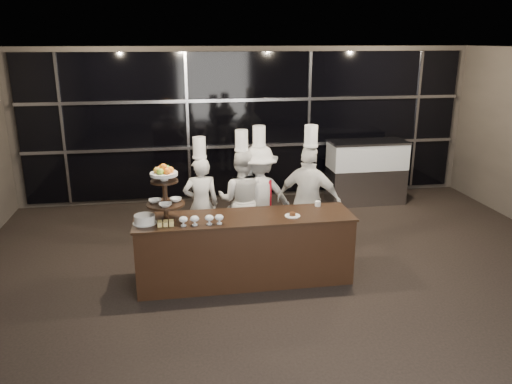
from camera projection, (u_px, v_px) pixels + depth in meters
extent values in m
plane|color=black|center=(316.00, 330.00, 5.59)|extent=(10.00, 10.00, 0.00)
plane|color=black|center=(327.00, 52.00, 4.71)|extent=(10.00, 10.00, 0.00)
plane|color=#473F38|center=(249.00, 125.00, 9.87)|extent=(9.00, 0.00, 9.00)
cube|color=black|center=(249.00, 125.00, 9.81)|extent=(8.60, 0.04, 2.80)
cube|color=#A5A5AA|center=(250.00, 146.00, 9.88)|extent=(8.60, 0.06, 0.06)
cube|color=#A5A5AA|center=(249.00, 100.00, 9.62)|extent=(8.60, 0.06, 0.06)
cube|color=#A5A5AA|center=(63.00, 131.00, 9.23)|extent=(0.05, 0.05, 2.80)
cube|color=#A5A5AA|center=(188.00, 127.00, 9.59)|extent=(0.05, 0.05, 2.80)
cube|color=#A5A5AA|center=(309.00, 124.00, 9.97)|extent=(0.05, 0.05, 2.80)
cube|color=#A5A5AA|center=(416.00, 121.00, 10.33)|extent=(0.05, 0.05, 2.80)
cube|color=black|center=(245.00, 250.00, 6.60)|extent=(2.80, 0.70, 0.90)
cube|color=black|center=(245.00, 217.00, 6.47)|extent=(2.84, 0.74, 0.03)
cylinder|color=black|center=(166.00, 220.00, 6.30)|extent=(0.24, 0.24, 0.03)
cylinder|color=black|center=(165.00, 194.00, 6.21)|extent=(0.06, 0.06, 0.70)
cylinder|color=black|center=(166.00, 204.00, 6.24)|extent=(0.48, 0.48, 0.02)
cylinder|color=black|center=(164.00, 181.00, 6.16)|extent=(0.34, 0.34, 0.02)
cylinder|color=white|center=(164.00, 178.00, 6.14)|extent=(0.10, 0.10, 0.06)
cylinder|color=white|center=(164.00, 174.00, 6.13)|extent=(0.34, 0.34, 0.04)
sphere|color=orange|center=(170.00, 170.00, 6.13)|extent=(0.09, 0.09, 0.09)
sphere|color=#64B02D|center=(167.00, 169.00, 6.19)|extent=(0.09, 0.09, 0.09)
sphere|color=#DC5912|center=(160.00, 169.00, 6.17)|extent=(0.09, 0.09, 0.09)
sphere|color=gold|center=(157.00, 171.00, 6.10)|extent=(0.09, 0.09, 0.09)
sphere|color=#91BD30|center=(160.00, 172.00, 6.04)|extent=(0.09, 0.09, 0.09)
sphere|color=orange|center=(167.00, 172.00, 6.06)|extent=(0.09, 0.09, 0.09)
sphere|color=orange|center=(163.00, 167.00, 6.10)|extent=(0.09, 0.09, 0.09)
imported|color=white|center=(155.00, 201.00, 6.27)|extent=(0.16, 0.16, 0.04)
imported|color=white|center=(176.00, 200.00, 6.31)|extent=(0.15, 0.15, 0.05)
imported|color=white|center=(165.00, 205.00, 6.12)|extent=(0.16, 0.16, 0.04)
cylinder|color=silver|center=(183.00, 225.00, 6.13)|extent=(0.07, 0.07, 0.01)
cylinder|color=silver|center=(183.00, 223.00, 6.12)|extent=(0.02, 0.02, 0.05)
ellipsoid|color=silver|center=(183.00, 219.00, 6.11)|extent=(0.11, 0.11, 0.08)
ellipsoid|color=#0ED256|center=(183.00, 219.00, 6.11)|extent=(0.08, 0.08, 0.05)
cylinder|color=silver|center=(195.00, 225.00, 6.15)|extent=(0.07, 0.07, 0.01)
cylinder|color=silver|center=(195.00, 222.00, 6.14)|extent=(0.02, 0.02, 0.05)
ellipsoid|color=silver|center=(195.00, 219.00, 6.13)|extent=(0.11, 0.11, 0.08)
ellipsoid|color=red|center=(195.00, 218.00, 6.13)|extent=(0.08, 0.08, 0.05)
cylinder|color=silver|center=(209.00, 224.00, 6.18)|extent=(0.07, 0.07, 0.01)
cylinder|color=silver|center=(209.00, 222.00, 6.17)|extent=(0.02, 0.02, 0.05)
ellipsoid|color=silver|center=(209.00, 218.00, 6.16)|extent=(0.11, 0.11, 0.08)
ellipsoid|color=beige|center=(209.00, 218.00, 6.16)|extent=(0.08, 0.08, 0.05)
cylinder|color=silver|center=(219.00, 223.00, 6.20)|extent=(0.07, 0.07, 0.01)
cylinder|color=silver|center=(219.00, 221.00, 6.19)|extent=(0.02, 0.02, 0.05)
ellipsoid|color=silver|center=(219.00, 217.00, 6.18)|extent=(0.11, 0.11, 0.08)
ellipsoid|color=#4C1F18|center=(219.00, 217.00, 6.18)|extent=(0.08, 0.08, 0.05)
cylinder|color=white|center=(145.00, 223.00, 6.22)|extent=(0.30, 0.30, 0.01)
cylinder|color=white|center=(145.00, 219.00, 6.20)|extent=(0.26, 0.26, 0.10)
cube|color=#F4D777|center=(160.00, 225.00, 6.10)|extent=(0.06, 0.06, 0.05)
cube|color=#F4D777|center=(166.00, 224.00, 6.11)|extent=(0.06, 0.06, 0.05)
cube|color=#F4D777|center=(171.00, 224.00, 6.12)|extent=(0.06, 0.06, 0.05)
cube|color=#F4D777|center=(160.00, 223.00, 6.17)|extent=(0.06, 0.06, 0.05)
cube|color=#F4D777|center=(166.00, 222.00, 6.18)|extent=(0.06, 0.06, 0.05)
cube|color=#F4D777|center=(171.00, 222.00, 6.19)|extent=(0.06, 0.06, 0.05)
cylinder|color=white|center=(292.00, 216.00, 6.47)|extent=(0.20, 0.20, 0.01)
cylinder|color=#4C2814|center=(293.00, 214.00, 6.46)|extent=(0.08, 0.08, 0.04)
cylinder|color=white|center=(318.00, 204.00, 6.86)|extent=(0.08, 0.08, 0.07)
cube|color=#A5A5AA|center=(365.00, 185.00, 9.89)|extent=(1.48, 0.63, 0.70)
cube|color=silver|center=(367.00, 156.00, 9.72)|extent=(1.48, 0.63, 0.50)
cube|color=#FFC67F|center=(367.00, 156.00, 9.72)|extent=(1.37, 0.53, 0.40)
cube|color=#A5A5AA|center=(368.00, 142.00, 9.64)|extent=(1.50, 0.65, 0.04)
imported|color=silver|center=(201.00, 205.00, 7.50)|extent=(0.55, 0.38, 1.47)
cylinder|color=white|center=(199.00, 147.00, 7.24)|extent=(0.19, 0.19, 0.30)
cylinder|color=white|center=(200.00, 157.00, 7.28)|extent=(0.21, 0.21, 0.03)
imported|color=silver|center=(242.00, 200.00, 7.59)|extent=(0.91, 0.80, 1.55)
cylinder|color=white|center=(241.00, 140.00, 7.32)|extent=(0.19, 0.19, 0.30)
cylinder|color=white|center=(242.00, 150.00, 7.36)|extent=(0.21, 0.21, 0.03)
imported|color=silver|center=(259.00, 197.00, 7.67)|extent=(1.08, 0.67, 1.60)
cylinder|color=white|center=(259.00, 136.00, 7.39)|extent=(0.19, 0.19, 0.30)
cylinder|color=white|center=(259.00, 145.00, 7.43)|extent=(0.21, 0.21, 0.03)
cube|color=#B50D1B|center=(260.00, 199.00, 7.55)|extent=(0.34, 0.03, 0.60)
imported|color=white|center=(309.00, 201.00, 7.36)|extent=(1.05, 0.84, 1.66)
cylinder|color=white|center=(311.00, 136.00, 7.07)|extent=(0.19, 0.19, 0.30)
cylinder|color=white|center=(311.00, 146.00, 7.12)|extent=(0.21, 0.21, 0.03)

